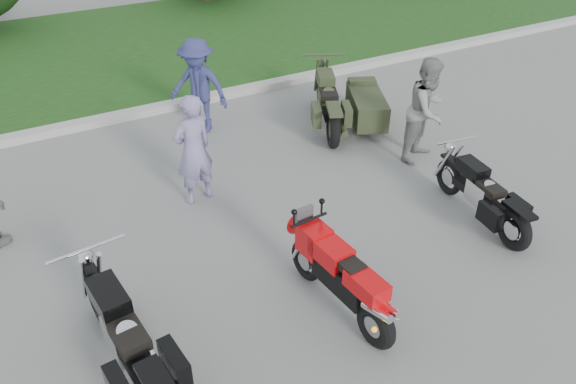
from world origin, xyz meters
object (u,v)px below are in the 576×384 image
cruiser_left (130,347)px  cruiser_right (485,198)px  person_grey (427,110)px  person_stripe (193,150)px  cruiser_sidecar (351,106)px  sportbike_red (342,277)px  person_denim (198,86)px

cruiser_left → cruiser_right: 5.44m
person_grey → cruiser_right: bearing=-126.7°
person_stripe → person_grey: (4.07, -0.66, 0.02)m
cruiser_left → cruiser_sidecar: bearing=29.9°
person_grey → person_stripe: bearing=148.8°
cruiser_sidecar → person_stripe: bearing=-140.1°
cruiser_left → cruiser_sidecar: (5.49, 3.95, -0.04)m
sportbike_red → cruiser_left: 2.52m
person_stripe → person_denim: bearing=-126.2°
sportbike_red → cruiser_sidecar: bearing=49.5°
cruiser_left → person_stripe: size_ratio=1.41×
person_grey → person_denim: person_grey is taller
cruiser_left → cruiser_right: bearing=-2.5°
cruiser_right → person_stripe: (-3.55, 2.66, 0.48)m
cruiser_left → cruiser_sidecar: 6.76m
cruiser_left → person_grey: size_ratio=1.37×
sportbike_red → person_denim: 5.49m
cruiser_right → person_denim: 5.59m
cruiser_right → person_denim: person_denim is taller
cruiser_sidecar → person_denim: 2.98m
sportbike_red → person_denim: bearing=81.5°
cruiser_left → person_denim: bearing=55.6°
cruiser_left → cruiser_sidecar: cruiser_sidecar is taller
person_grey → cruiser_sidecar: bearing=83.9°
sportbike_red → cruiser_left: cruiser_left is taller
cruiser_sidecar → person_denim: bearing=178.6°
cruiser_right → cruiser_left: bearing=-169.3°
person_stripe → cruiser_sidecar: bearing=-178.1°
cruiser_left → person_stripe: 3.55m
cruiser_sidecar → person_stripe: 3.76m
sportbike_red → person_stripe: size_ratio=1.09×
sportbike_red → cruiser_left: (-2.51, 0.21, -0.05)m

